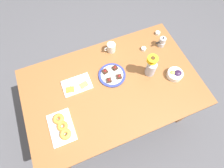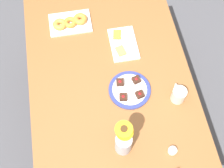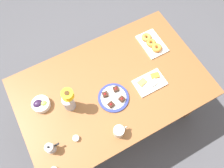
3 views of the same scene
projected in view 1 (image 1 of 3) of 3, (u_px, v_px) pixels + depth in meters
name	position (u px, v px, depth m)	size (l,w,h in m)	color
ground_plane	(112.00, 110.00, 2.26)	(6.00, 6.00, 0.00)	#4C4C51
dining_table	(112.00, 90.00, 1.67)	(1.60, 1.00, 0.74)	brown
coffee_mug	(111.00, 47.00, 1.72)	(0.12, 0.08, 0.10)	beige
grape_bowl	(175.00, 74.00, 1.61)	(0.14, 0.14, 0.07)	white
cheese_platter	(77.00, 85.00, 1.59)	(0.26, 0.17, 0.03)	white
croissant_platter	(62.00, 127.00, 1.41)	(0.19, 0.28, 0.05)	white
jam_cup_honey	(144.00, 49.00, 1.76)	(0.05, 0.05, 0.03)	white
jam_cup_berry	(158.00, 33.00, 1.85)	(0.05, 0.05, 0.03)	white
dessert_plate	(112.00, 75.00, 1.63)	(0.25, 0.25, 0.05)	navy
flower_vase	(151.00, 68.00, 1.57)	(0.11, 0.10, 0.26)	#B2B2BC
moka_pot	(162.00, 42.00, 1.75)	(0.11, 0.07, 0.12)	#B7B7BC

